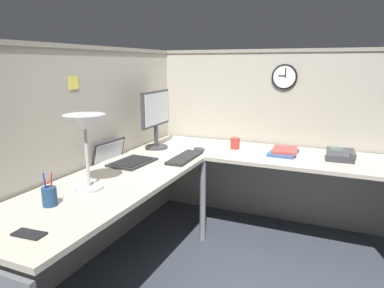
{
  "coord_description": "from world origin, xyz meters",
  "views": [
    {
      "loc": [
        -2.36,
        -0.84,
        1.46
      ],
      "look_at": [
        -0.09,
        0.15,
        0.88
      ],
      "focal_mm": 32.78,
      "sensor_mm": 36.0,
      "label": 1
    }
  ],
  "objects": [
    {
      "name": "ground_plane",
      "position": [
        0.0,
        0.0,
        0.0
      ],
      "size": [
        6.8,
        6.8,
        0.0
      ],
      "primitive_type": "plane",
      "color": "#383D47"
    },
    {
      "name": "pinned_note_leftmost",
      "position": [
        -0.52,
        0.82,
        1.33
      ],
      "size": [
        0.09,
        0.0,
        0.08
      ],
      "primitive_type": "cube",
      "color": "#EAD84C"
    },
    {
      "name": "cell_phone",
      "position": [
        -1.37,
        0.36,
        0.73
      ],
      "size": [
        0.08,
        0.15,
        0.01
      ],
      "primitive_type": "cube",
      "rotation": [
        0.0,
        0.0,
        0.08
      ],
      "color": "black",
      "rests_on": "desk"
    },
    {
      "name": "desk",
      "position": [
        -0.15,
        -0.05,
        0.63
      ],
      "size": [
        2.35,
        2.15,
        0.73
      ],
      "color": "beige",
      "rests_on": "ground"
    },
    {
      "name": "keyboard",
      "position": [
        0.03,
        0.26,
        0.74
      ],
      "size": [
        0.43,
        0.15,
        0.02
      ],
      "primitive_type": "cube",
      "rotation": [
        0.0,
        0.0,
        0.01
      ],
      "color": "#232326",
      "rests_on": "desk"
    },
    {
      "name": "office_phone",
      "position": [
        0.47,
        -0.86,
        0.77
      ],
      "size": [
        0.2,
        0.22,
        0.11
      ],
      "color": "#38383D",
      "rests_on": "desk"
    },
    {
      "name": "computer_mouse",
      "position": [
        0.31,
        0.26,
        0.75
      ],
      "size": [
        0.06,
        0.1,
        0.03
      ],
      "primitive_type": "ellipsoid",
      "color": "#38383D",
      "rests_on": "desk"
    },
    {
      "name": "book_stack",
      "position": [
        0.49,
        -0.42,
        0.75
      ],
      "size": [
        0.3,
        0.23,
        0.04
      ],
      "color": "#335999",
      "rests_on": "desk"
    },
    {
      "name": "wall_clock",
      "position": [
        0.82,
        -0.34,
        1.34
      ],
      "size": [
        0.04,
        0.22,
        0.22
      ],
      "color": "black"
    },
    {
      "name": "pen_cup",
      "position": [
        -1.08,
        0.53,
        0.78
      ],
      "size": [
        0.08,
        0.08,
        0.18
      ],
      "color": "navy",
      "rests_on": "desk"
    },
    {
      "name": "cubicle_wall_back",
      "position": [
        -0.36,
        0.87,
        0.79
      ],
      "size": [
        2.57,
        0.12,
        1.58
      ],
      "color": "#A8A393",
      "rests_on": "ground"
    },
    {
      "name": "laptop",
      "position": [
        -0.23,
        0.66,
        0.75
      ],
      "size": [
        0.36,
        0.4,
        0.22
      ],
      "color": "#232326",
      "rests_on": "desk"
    },
    {
      "name": "cubicle_wall_right",
      "position": [
        0.87,
        -0.27,
        0.79
      ],
      "size": [
        0.12,
        2.37,
        1.58
      ],
      "color": "#A8A393",
      "rests_on": "ground"
    },
    {
      "name": "coffee_mug",
      "position": [
        0.51,
        0.0,
        0.78
      ],
      "size": [
        0.08,
        0.08,
        0.1
      ],
      "primitive_type": "cylinder",
      "color": "#B2332D",
      "rests_on": "desk"
    },
    {
      "name": "monitor",
      "position": [
        0.25,
        0.64,
        1.02
      ],
      "size": [
        0.46,
        0.2,
        0.5
      ],
      "color": "#38383D",
      "rests_on": "desk"
    },
    {
      "name": "desk_lamp_dome",
      "position": [
        -0.8,
        0.51,
        1.09
      ],
      "size": [
        0.24,
        0.24,
        0.44
      ],
      "color": "#B7BABF",
      "rests_on": "desk"
    }
  ]
}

